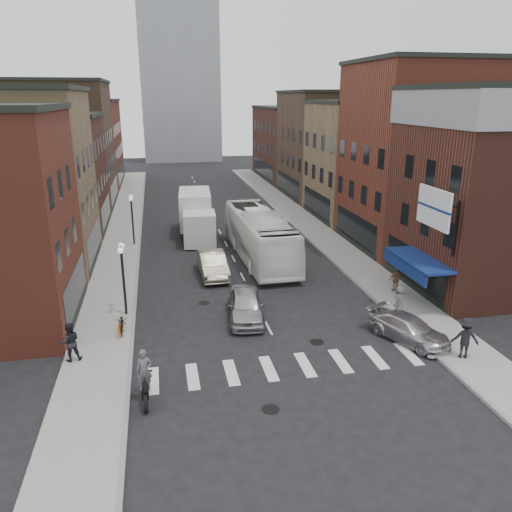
# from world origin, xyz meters

# --- Properties ---
(ground) EXTENTS (160.00, 160.00, 0.00)m
(ground) POSITION_xyz_m (0.00, 0.00, 0.00)
(ground) COLOR black
(ground) RESTS_ON ground
(sidewalk_left) EXTENTS (3.00, 74.00, 0.15)m
(sidewalk_left) POSITION_xyz_m (-8.50, 22.00, 0.07)
(sidewalk_left) COLOR gray
(sidewalk_left) RESTS_ON ground
(sidewalk_right) EXTENTS (3.00, 74.00, 0.15)m
(sidewalk_right) POSITION_xyz_m (8.50, 22.00, 0.07)
(sidewalk_right) COLOR gray
(sidewalk_right) RESTS_ON ground
(curb_left) EXTENTS (0.20, 74.00, 0.16)m
(curb_left) POSITION_xyz_m (-7.00, 22.00, 0.00)
(curb_left) COLOR gray
(curb_left) RESTS_ON ground
(curb_right) EXTENTS (0.20, 74.00, 0.16)m
(curb_right) POSITION_xyz_m (7.00, 22.00, 0.00)
(curb_right) COLOR gray
(curb_right) RESTS_ON ground
(crosswalk_stripes) EXTENTS (12.00, 2.20, 0.01)m
(crosswalk_stripes) POSITION_xyz_m (0.00, -3.00, 0.00)
(crosswalk_stripes) COLOR silver
(crosswalk_stripes) RESTS_ON ground
(bldg_left_mid_a) EXTENTS (10.30, 10.20, 12.30)m
(bldg_left_mid_a) POSITION_xyz_m (-14.99, 14.00, 6.15)
(bldg_left_mid_a) COLOR olive
(bldg_left_mid_a) RESTS_ON ground
(bldg_left_mid_b) EXTENTS (10.30, 10.20, 10.30)m
(bldg_left_mid_b) POSITION_xyz_m (-14.99, 24.00, 5.15)
(bldg_left_mid_b) COLOR #4C241B
(bldg_left_mid_b) RESTS_ON ground
(bldg_left_far_a) EXTENTS (10.30, 12.20, 13.30)m
(bldg_left_far_a) POSITION_xyz_m (-14.99, 35.00, 6.65)
(bldg_left_far_a) COLOR #4C3626
(bldg_left_far_a) RESTS_ON ground
(bldg_left_far_b) EXTENTS (10.30, 16.20, 11.30)m
(bldg_left_far_b) POSITION_xyz_m (-14.99, 49.00, 5.65)
(bldg_left_far_b) COLOR maroon
(bldg_left_far_b) RESTS_ON ground
(bldg_right_corner) EXTENTS (10.30, 9.20, 12.30)m
(bldg_right_corner) POSITION_xyz_m (14.99, 4.50, 6.15)
(bldg_right_corner) COLOR #4C241B
(bldg_right_corner) RESTS_ON ground
(bldg_right_mid_a) EXTENTS (10.30, 10.20, 14.30)m
(bldg_right_mid_a) POSITION_xyz_m (15.00, 14.00, 7.15)
(bldg_right_mid_a) COLOR maroon
(bldg_right_mid_a) RESTS_ON ground
(bldg_right_mid_b) EXTENTS (10.30, 10.20, 11.30)m
(bldg_right_mid_b) POSITION_xyz_m (14.99, 24.00, 5.65)
(bldg_right_mid_b) COLOR olive
(bldg_right_mid_b) RESTS_ON ground
(bldg_right_far_a) EXTENTS (10.30, 12.20, 12.30)m
(bldg_right_far_a) POSITION_xyz_m (14.99, 35.00, 6.15)
(bldg_right_far_a) COLOR #4C3626
(bldg_right_far_a) RESTS_ON ground
(bldg_right_far_b) EXTENTS (10.30, 16.20, 10.30)m
(bldg_right_far_b) POSITION_xyz_m (14.99, 49.00, 5.15)
(bldg_right_far_b) COLOR #4C241B
(bldg_right_far_b) RESTS_ON ground
(awning_blue) EXTENTS (1.80, 5.00, 0.78)m
(awning_blue) POSITION_xyz_m (8.93, 2.50, 2.63)
(awning_blue) COLOR navy
(awning_blue) RESTS_ON ground
(billboard_sign) EXTENTS (1.52, 3.00, 3.70)m
(billboard_sign) POSITION_xyz_m (8.59, 0.50, 6.13)
(billboard_sign) COLOR black
(billboard_sign) RESTS_ON ground
(distant_tower) EXTENTS (14.00, 14.00, 50.00)m
(distant_tower) POSITION_xyz_m (0.00, 78.00, 25.00)
(distant_tower) COLOR #9399A0
(distant_tower) RESTS_ON ground
(streetlamp_near) EXTENTS (0.32, 1.22, 4.11)m
(streetlamp_near) POSITION_xyz_m (-7.40, 4.00, 2.91)
(streetlamp_near) COLOR black
(streetlamp_near) RESTS_ON ground
(streetlamp_far) EXTENTS (0.32, 1.22, 4.11)m
(streetlamp_far) POSITION_xyz_m (-7.40, 18.00, 2.91)
(streetlamp_far) COLOR black
(streetlamp_far) RESTS_ON ground
(bike_rack) EXTENTS (0.08, 0.68, 0.80)m
(bike_rack) POSITION_xyz_m (-7.60, 1.30, 0.55)
(bike_rack) COLOR #D8590C
(bike_rack) RESTS_ON sidewalk_left
(box_truck) EXTENTS (3.03, 8.81, 3.77)m
(box_truck) POSITION_xyz_m (-2.14, 19.75, 1.86)
(box_truck) COLOR silver
(box_truck) RESTS_ON ground
(motorcycle_rider) EXTENTS (0.63, 2.24, 2.28)m
(motorcycle_rider) POSITION_xyz_m (-6.25, -4.48, 1.07)
(motorcycle_rider) COLOR black
(motorcycle_rider) RESTS_ON ground
(transit_bus) EXTENTS (3.35, 12.94, 3.59)m
(transit_bus) POSITION_xyz_m (1.94, 12.74, 1.79)
(transit_bus) COLOR white
(transit_bus) RESTS_ON ground
(sedan_left_near) EXTENTS (2.41, 4.84, 1.58)m
(sedan_left_near) POSITION_xyz_m (-0.97, 2.39, 0.79)
(sedan_left_near) COLOR #A8A8AC
(sedan_left_near) RESTS_ON ground
(sedan_left_far) EXTENTS (1.83, 4.91, 1.60)m
(sedan_left_far) POSITION_xyz_m (-1.95, 9.60, 0.80)
(sedan_left_far) COLOR #B2A690
(sedan_left_far) RESTS_ON ground
(curb_car) EXTENTS (3.46, 4.70, 1.27)m
(curb_car) POSITION_xyz_m (6.50, -1.73, 0.63)
(curb_car) COLOR #B6B6BB
(curb_car) RESTS_ON ground
(parked_bicycle) EXTENTS (0.64, 1.71, 0.89)m
(parked_bicycle) POSITION_xyz_m (-7.50, 1.81, 0.59)
(parked_bicycle) COLOR black
(parked_bicycle) RESTS_ON sidewalk_left
(ped_left_solo) EXTENTS (0.99, 0.71, 1.84)m
(ped_left_solo) POSITION_xyz_m (-9.60, -0.75, 1.07)
(ped_left_solo) COLOR black
(ped_left_solo) RESTS_ON sidewalk_left
(ped_right_a) EXTENTS (1.40, 1.02, 1.95)m
(ped_right_a) POSITION_xyz_m (8.06, -4.00, 1.13)
(ped_right_a) COLOR black
(ped_right_a) RESTS_ON sidewalk_right
(ped_right_b) EXTENTS (0.98, 0.59, 1.57)m
(ped_right_b) POSITION_xyz_m (8.74, 4.24, 0.93)
(ped_right_b) COLOR #875F45
(ped_right_b) RESTS_ON sidewalk_right
(ped_right_c) EXTENTS (0.95, 0.87, 1.62)m
(ped_right_c) POSITION_xyz_m (7.40, 1.07, 0.96)
(ped_right_c) COLOR slate
(ped_right_c) RESTS_ON sidewalk_right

